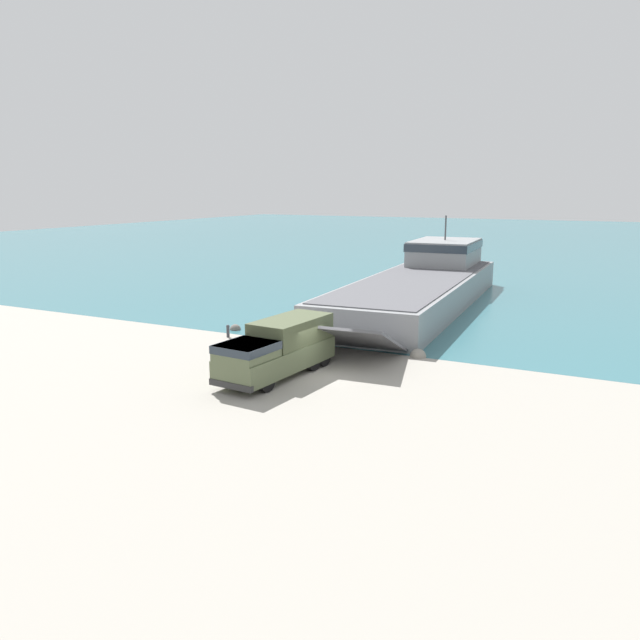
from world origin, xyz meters
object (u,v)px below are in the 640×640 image
(military_truck, at_px, (278,348))
(landing_craft, at_px, (422,283))
(mooring_bollard, at_px, (228,330))
(soldier_on_ramp, at_px, (257,346))

(military_truck, bearing_deg, landing_craft, -175.58)
(landing_craft, relative_size, military_truck, 4.50)
(landing_craft, relative_size, mooring_bollard, 42.83)
(soldier_on_ramp, distance_m, mooring_bollard, 7.01)
(soldier_on_ramp, relative_size, mooring_bollard, 2.05)
(military_truck, bearing_deg, soldier_on_ramp, -119.06)
(military_truck, relative_size, mooring_bollard, 9.51)
(landing_craft, distance_m, mooring_bollard, 20.00)
(landing_craft, height_order, mooring_bollard, landing_craft)
(soldier_on_ramp, xyz_separation_m, mooring_bollard, (-5.27, 4.60, -0.55))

